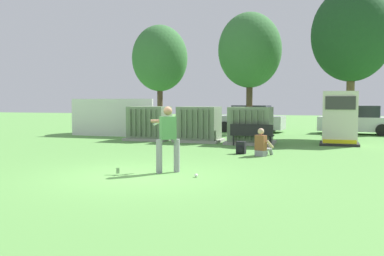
% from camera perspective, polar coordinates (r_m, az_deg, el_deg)
% --- Properties ---
extents(ground_plane, '(96.00, 96.00, 0.00)m').
position_cam_1_polar(ground_plane, '(10.88, -6.66, -6.36)').
color(ground_plane, '#5B9947').
extents(fence_panel, '(4.80, 0.12, 2.00)m').
position_cam_1_polar(fence_panel, '(23.10, -10.74, 1.38)').
color(fence_panel, white).
rests_on(fence_panel, ground).
extents(transformer_west, '(2.10, 1.70, 1.62)m').
position_cam_1_polar(transformer_west, '(20.64, -5.74, 0.57)').
color(transformer_west, '#9E9B93').
rests_on(transformer_west, ground).
extents(transformer_mid_west, '(2.10, 1.70, 1.62)m').
position_cam_1_polar(transformer_mid_west, '(19.68, 0.96, 0.44)').
color(transformer_mid_west, '#9E9B93').
rests_on(transformer_mid_west, ground).
extents(transformer_mid_east, '(2.10, 1.70, 1.62)m').
position_cam_1_polar(transformer_mid_east, '(18.87, 7.84, 0.27)').
color(transformer_mid_east, '#9E9B93').
rests_on(transformer_mid_east, ground).
extents(generator_enclosure, '(1.60, 1.40, 2.30)m').
position_cam_1_polar(generator_enclosure, '(19.24, 19.16, 1.21)').
color(generator_enclosure, '#262626').
rests_on(generator_enclosure, ground).
extents(park_bench, '(1.81, 0.45, 0.92)m').
position_cam_1_polar(park_bench, '(17.97, 7.99, -0.70)').
color(park_bench, black).
rests_on(park_bench, ground).
extents(batter, '(1.19, 1.42, 1.74)m').
position_cam_1_polar(batter, '(11.23, -3.32, -1.01)').
color(batter, gray).
rests_on(batter, ground).
extents(sports_ball, '(0.09, 0.09, 0.09)m').
position_cam_1_polar(sports_ball, '(10.58, 0.54, -6.37)').
color(sports_ball, white).
rests_on(sports_ball, ground).
extents(seated_spectator, '(0.66, 0.79, 0.96)m').
position_cam_1_polar(seated_spectator, '(14.82, 9.39, -2.25)').
color(seated_spectator, gray).
rests_on(seated_spectator, ground).
extents(backpack, '(0.34, 0.29, 0.44)m').
position_cam_1_polar(backpack, '(15.30, 6.56, -2.66)').
color(backpack, black).
rests_on(backpack, ground).
extents(tree_left, '(3.45, 3.45, 6.58)m').
position_cam_1_polar(tree_left, '(26.88, -4.33, 9.24)').
color(tree_left, '#4C3828').
rests_on(tree_left, ground).
extents(tree_center_left, '(3.68, 3.68, 7.02)m').
position_cam_1_polar(tree_center_left, '(25.40, 7.73, 10.23)').
color(tree_center_left, '#4C3828').
rests_on(tree_center_left, ground).
extents(tree_center_right, '(3.95, 3.95, 7.54)m').
position_cam_1_polar(tree_center_right, '(23.10, 20.58, 11.59)').
color(tree_center_right, brown).
rests_on(tree_center_right, ground).
extents(parked_car_leftmost, '(4.32, 2.18, 1.62)m').
position_cam_1_polar(parked_car_leftmost, '(26.32, 7.72, 1.14)').
color(parked_car_leftmost, '#B2B2B7').
rests_on(parked_car_leftmost, ground).
extents(parked_car_left_of_center, '(4.38, 2.31, 1.62)m').
position_cam_1_polar(parked_car_left_of_center, '(25.98, 21.33, 0.89)').
color(parked_car_left_of_center, silver).
rests_on(parked_car_left_of_center, ground).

